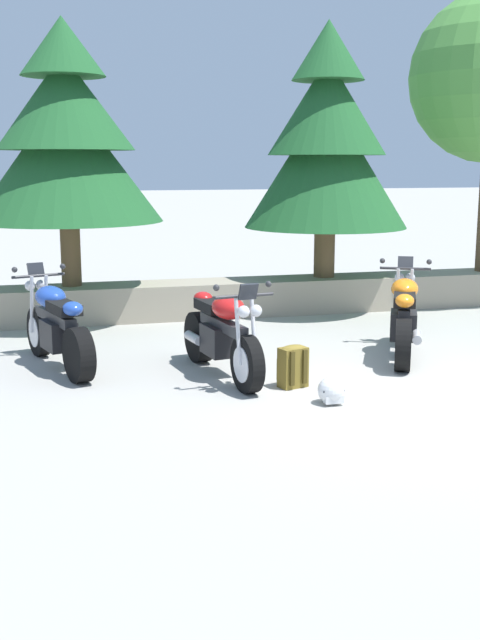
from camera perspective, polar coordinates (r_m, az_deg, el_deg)
The scene contains 9 objects.
ground_plane at distance 8.52m, azimuth 12.20°, elevation -5.33°, with size 120.00×120.00×0.00m, color #A3A099.
stone_wall at distance 12.81m, azimuth 2.67°, elevation 1.78°, with size 36.00×0.80×0.55m, color gray.
motorcycle_blue_near_left at distance 9.56m, azimuth -13.12°, elevation -0.54°, with size 0.91×2.02×1.18m.
motorcycle_red_centre at distance 8.92m, azimuth -1.30°, elevation -1.09°, with size 0.75×2.06×1.18m.
motorcycle_orange_far_right at distance 10.09m, azimuth 11.77°, elevation 0.14°, with size 1.12×1.92×1.18m.
rider_backpack at distance 8.58m, azimuth 3.83°, elevation -3.28°, with size 0.34×0.31×0.47m.
rider_helmet at distance 8.05m, azimuth 6.64°, elevation -5.11°, with size 0.28×0.28×0.28m.
pine_tree_far_left at distance 12.18m, azimuth -12.49°, elevation 12.80°, with size 2.82×2.82×3.92m.
pine_tree_mid_left at distance 12.93m, azimuth 6.29°, elevation 12.68°, with size 2.62×2.62×4.03m.
Camera 1 is at (-3.72, -7.27, 2.41)m, focal length 44.24 mm.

